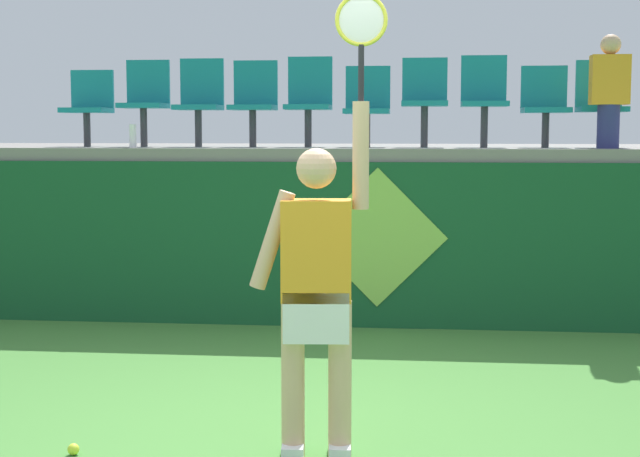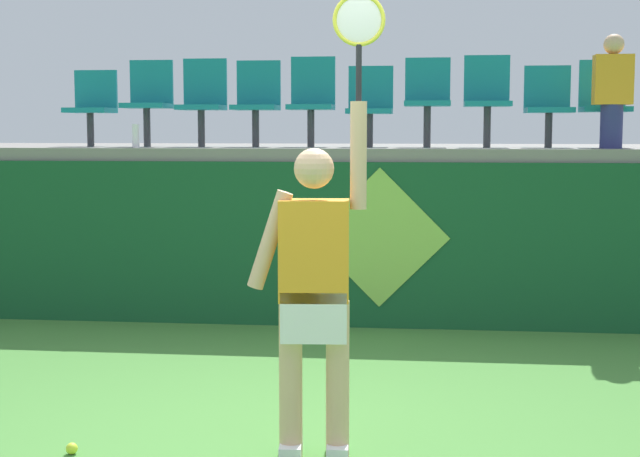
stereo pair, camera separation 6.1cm
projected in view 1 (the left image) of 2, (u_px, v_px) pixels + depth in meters
name	position (u px, v px, depth m)	size (l,w,h in m)	color
ground_plane	(277.00, 447.00, 5.48)	(40.00, 40.00, 0.00)	#478438
court_back_wall	(332.00, 244.00, 8.81)	(13.56, 0.20, 1.52)	#144C28
spectator_platform	(344.00, 151.00, 10.07)	(13.56, 2.82, 0.12)	gray
tennis_player	(317.00, 285.00, 5.23)	(0.75, 0.29, 2.54)	white
tennis_ball	(73.00, 449.00, 5.34)	(0.07, 0.07, 0.07)	#D1E533
water_bottle	(133.00, 136.00, 9.05)	(0.07, 0.07, 0.22)	white
stadium_chair_0	(89.00, 104.00, 9.62)	(0.44, 0.42, 0.77)	#38383D
stadium_chair_1	(145.00, 98.00, 9.56)	(0.44, 0.42, 0.87)	#38383D
stadium_chair_2	(200.00, 98.00, 9.51)	(0.44, 0.42, 0.88)	#38383D
stadium_chair_3	(254.00, 99.00, 9.45)	(0.44, 0.42, 0.86)	#38383D
stadium_chair_4	(309.00, 98.00, 9.39)	(0.44, 0.42, 0.89)	#38383D
stadium_chair_5	(367.00, 103.00, 9.34)	(0.44, 0.42, 0.79)	#38383D
stadium_chair_6	(425.00, 96.00, 9.27)	(0.44, 0.42, 0.87)	#38383D
stadium_chair_7	(484.00, 96.00, 9.21)	(0.44, 0.42, 0.89)	#38383D
stadium_chair_8	(545.00, 103.00, 9.16)	(0.44, 0.42, 0.79)	#38383D
stadium_chair_9	(600.00, 100.00, 9.10)	(0.44, 0.42, 0.84)	#38383D
spectator_0	(609.00, 90.00, 8.68)	(0.34, 0.20, 1.03)	navy
wall_signage_mount	(377.00, 328.00, 8.74)	(1.27, 0.01, 1.47)	#144C28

